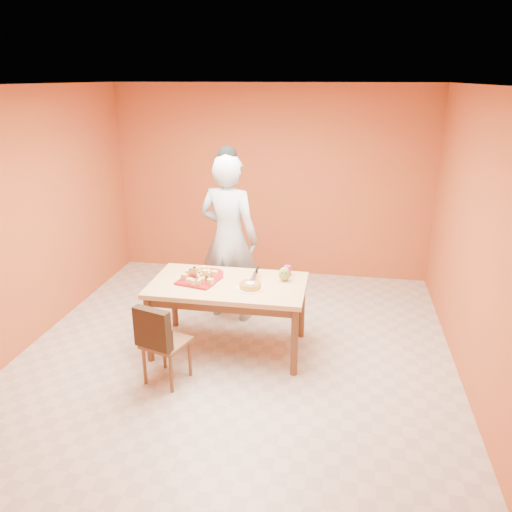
% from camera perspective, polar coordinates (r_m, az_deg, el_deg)
% --- Properties ---
extents(floor, '(5.00, 5.00, 0.00)m').
position_cam_1_polar(floor, '(5.34, -2.47, -11.42)').
color(floor, beige).
rests_on(floor, ground).
extents(ceiling, '(5.00, 5.00, 0.00)m').
position_cam_1_polar(ceiling, '(4.57, -2.99, 18.94)').
color(ceiling, white).
rests_on(ceiling, wall_back).
extents(wall_back, '(4.50, 0.00, 4.50)m').
position_cam_1_polar(wall_back, '(7.17, 1.72, 8.40)').
color(wall_back, '#BB492B').
rests_on(wall_back, floor).
extents(wall_left, '(0.00, 5.00, 5.00)m').
position_cam_1_polar(wall_left, '(5.70, -25.38, 3.48)').
color(wall_left, '#BB492B').
rests_on(wall_left, floor).
extents(wall_right, '(0.00, 5.00, 5.00)m').
position_cam_1_polar(wall_right, '(4.83, 24.33, 0.93)').
color(wall_right, '#BB492B').
rests_on(wall_right, floor).
extents(dining_table, '(1.60, 0.90, 0.76)m').
position_cam_1_polar(dining_table, '(5.20, -3.20, -4.05)').
color(dining_table, tan).
rests_on(dining_table, floor).
extents(dining_chair, '(0.48, 0.54, 0.83)m').
position_cam_1_polar(dining_chair, '(4.82, -10.32, -9.55)').
color(dining_chair, brown).
rests_on(dining_chair, floor).
extents(pastry_pile, '(0.34, 0.34, 0.11)m').
position_cam_1_polar(pastry_pile, '(5.20, -6.55, -2.09)').
color(pastry_pile, tan).
rests_on(pastry_pile, pastry_platter).
extents(person, '(0.81, 0.62, 1.98)m').
position_cam_1_polar(person, '(5.82, -3.12, 2.00)').
color(person, '#9B9B9E').
rests_on(person, floor).
extents(pastry_platter, '(0.46, 0.46, 0.02)m').
position_cam_1_polar(pastry_platter, '(5.23, -6.53, -2.77)').
color(pastry_platter, maroon).
rests_on(pastry_platter, dining_table).
extents(red_dinner_plate, '(0.31, 0.31, 0.02)m').
position_cam_1_polar(red_dinner_plate, '(5.41, -5.09, -1.96)').
color(red_dinner_plate, maroon).
rests_on(red_dinner_plate, dining_table).
extents(white_cake_plate, '(0.34, 0.34, 0.01)m').
position_cam_1_polar(white_cake_plate, '(5.01, -0.67, -3.73)').
color(white_cake_plate, white).
rests_on(white_cake_plate, dining_table).
extents(sponge_cake, '(0.24, 0.24, 0.05)m').
position_cam_1_polar(sponge_cake, '(5.00, -0.67, -3.40)').
color(sponge_cake, gold).
rests_on(sponge_cake, white_cake_plate).
extents(cake_server, '(0.05, 0.25, 0.01)m').
position_cam_1_polar(cake_server, '(5.15, -0.19, -2.30)').
color(cake_server, silver).
rests_on(cake_server, sponge_cake).
extents(egg_ornament, '(0.13, 0.11, 0.15)m').
position_cam_1_polar(egg_ornament, '(5.19, 3.26, -2.08)').
color(egg_ornament, olive).
rests_on(egg_ornament, dining_table).
extents(magenta_glass, '(0.08, 0.08, 0.11)m').
position_cam_1_polar(magenta_glass, '(5.34, 3.61, -1.69)').
color(magenta_glass, '#CF1F7B').
rests_on(magenta_glass, dining_table).
extents(checker_tin, '(0.11, 0.11, 0.03)m').
position_cam_1_polar(checker_tin, '(5.38, 3.30, -1.98)').
color(checker_tin, '#3C2510').
rests_on(checker_tin, dining_table).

